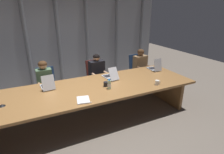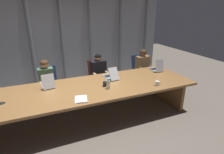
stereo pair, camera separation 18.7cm
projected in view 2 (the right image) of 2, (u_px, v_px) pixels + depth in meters
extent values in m
plane|color=#6B6056|center=(87.00, 118.00, 4.07)|extent=(13.94, 13.94, 0.00)
cube|color=olive|center=(85.00, 89.00, 3.82)|extent=(4.78, 1.41, 0.05)
cube|color=black|center=(85.00, 92.00, 3.84)|extent=(4.06, 0.10, 0.06)
cube|color=brown|center=(166.00, 89.00, 4.73)|extent=(0.08, 1.20, 0.69)
cube|color=gray|center=(62.00, 33.00, 5.77)|extent=(6.97, 0.10, 3.10)
cylinder|color=slate|center=(30.00, 35.00, 5.39)|extent=(0.12, 0.12, 3.04)
cylinder|color=slate|center=(62.00, 34.00, 5.72)|extent=(0.12, 0.12, 3.04)
cylinder|color=slate|center=(90.00, 32.00, 6.06)|extent=(0.12, 0.12, 3.04)
cylinder|color=slate|center=(120.00, 31.00, 6.47)|extent=(0.12, 0.12, 3.04)
cylinder|color=slate|center=(146.00, 29.00, 6.85)|extent=(0.12, 0.12, 3.04)
cube|color=#BCBCC1|center=(47.00, 85.00, 3.93)|extent=(0.27, 0.34, 0.02)
cube|color=black|center=(47.00, 84.00, 3.94)|extent=(0.22, 0.19, 0.00)
cube|color=#BCBCC1|center=(48.00, 82.00, 3.70)|extent=(0.25, 0.12, 0.30)
cube|color=black|center=(48.00, 81.00, 3.70)|extent=(0.23, 0.10, 0.26)
cube|color=#BCBCC1|center=(109.00, 77.00, 4.41)|extent=(0.26, 0.35, 0.02)
cube|color=black|center=(108.00, 76.00, 4.43)|extent=(0.21, 0.20, 0.00)
cube|color=#BCBCC1|center=(114.00, 74.00, 4.17)|extent=(0.24, 0.18, 0.27)
cube|color=black|center=(114.00, 74.00, 4.18)|extent=(0.21, 0.16, 0.24)
cube|color=#A8ADB7|center=(155.00, 70.00, 4.92)|extent=(0.24, 0.35, 0.02)
cube|color=black|center=(154.00, 69.00, 4.94)|extent=(0.20, 0.20, 0.00)
cube|color=#A8ADB7|center=(160.00, 66.00, 4.68)|extent=(0.22, 0.09, 0.32)
cube|color=black|center=(160.00, 66.00, 4.69)|extent=(0.20, 0.08, 0.29)
cube|color=navy|center=(49.00, 88.00, 4.63)|extent=(0.50, 0.50, 0.08)
cube|color=navy|center=(48.00, 75.00, 4.72)|extent=(0.44, 0.13, 0.47)
cylinder|color=#262628|center=(50.00, 95.00, 4.70)|extent=(0.05, 0.05, 0.33)
cylinder|color=black|center=(51.00, 101.00, 4.76)|extent=(0.60, 0.60, 0.04)
cube|color=#511E19|center=(99.00, 80.00, 5.11)|extent=(0.51, 0.51, 0.08)
cube|color=#511E19|center=(95.00, 68.00, 5.19)|extent=(0.44, 0.15, 0.51)
cylinder|color=#262628|center=(99.00, 87.00, 5.18)|extent=(0.05, 0.05, 0.33)
cylinder|color=black|center=(99.00, 93.00, 5.25)|extent=(0.60, 0.60, 0.04)
cube|color=navy|center=(141.00, 74.00, 5.62)|extent=(0.52, 0.52, 0.08)
cube|color=navy|center=(138.00, 63.00, 5.70)|extent=(0.44, 0.16, 0.52)
cylinder|color=#262628|center=(141.00, 80.00, 5.69)|extent=(0.05, 0.05, 0.33)
cylinder|color=black|center=(141.00, 85.00, 5.76)|extent=(0.60, 0.60, 0.04)
cube|color=#4C6B4C|center=(46.00, 78.00, 4.49)|extent=(0.35, 0.22, 0.50)
sphere|color=tan|center=(44.00, 64.00, 4.37)|extent=(0.20, 0.20, 0.20)
ellipsoid|color=#472D19|center=(44.00, 63.00, 4.36)|extent=(0.20, 0.20, 0.15)
cylinder|color=#4C6B4C|center=(52.00, 75.00, 4.53)|extent=(0.07, 0.14, 0.27)
cylinder|color=tan|center=(54.00, 82.00, 4.39)|extent=(0.06, 0.30, 0.06)
cylinder|color=#4C6B4C|center=(40.00, 76.00, 4.42)|extent=(0.07, 0.14, 0.27)
cylinder|color=tan|center=(41.00, 84.00, 4.28)|extent=(0.06, 0.30, 0.06)
cylinder|color=#262833|center=(53.00, 91.00, 4.46)|extent=(0.13, 0.40, 0.13)
cylinder|color=#262833|center=(55.00, 101.00, 4.37)|extent=(0.11, 0.11, 0.43)
cylinder|color=#262833|center=(44.00, 92.00, 4.38)|extent=(0.13, 0.40, 0.13)
cylinder|color=#262833|center=(46.00, 103.00, 4.30)|extent=(0.11, 0.11, 0.43)
cube|color=black|center=(98.00, 70.00, 4.98)|extent=(0.42, 0.25, 0.54)
sphere|color=tan|center=(98.00, 57.00, 4.85)|extent=(0.18, 0.18, 0.18)
ellipsoid|color=black|center=(98.00, 56.00, 4.84)|extent=(0.18, 0.18, 0.13)
cylinder|color=black|center=(104.00, 67.00, 5.03)|extent=(0.08, 0.14, 0.27)
cylinder|color=tan|center=(107.00, 73.00, 4.90)|extent=(0.09, 0.30, 0.06)
cylinder|color=black|center=(92.00, 68.00, 4.88)|extent=(0.08, 0.14, 0.27)
cylinder|color=tan|center=(96.00, 75.00, 4.74)|extent=(0.09, 0.30, 0.06)
cylinder|color=#262833|center=(105.00, 82.00, 4.96)|extent=(0.16, 0.41, 0.13)
cylinder|color=#262833|center=(108.00, 91.00, 4.89)|extent=(0.11, 0.11, 0.43)
cylinder|color=#262833|center=(98.00, 83.00, 4.88)|extent=(0.16, 0.41, 0.13)
cylinder|color=#262833|center=(101.00, 93.00, 4.80)|extent=(0.11, 0.11, 0.43)
cube|color=olive|center=(143.00, 65.00, 5.50)|extent=(0.43, 0.26, 0.52)
sphere|color=brown|center=(143.00, 53.00, 5.37)|extent=(0.20, 0.20, 0.20)
ellipsoid|color=#472D19|center=(143.00, 52.00, 5.36)|extent=(0.20, 0.20, 0.15)
cylinder|color=olive|center=(147.00, 62.00, 5.55)|extent=(0.08, 0.14, 0.27)
cylinder|color=brown|center=(152.00, 67.00, 5.42)|extent=(0.09, 0.30, 0.06)
cylinder|color=olive|center=(138.00, 63.00, 5.40)|extent=(0.08, 0.14, 0.27)
cylinder|color=brown|center=(142.00, 69.00, 5.26)|extent=(0.09, 0.30, 0.06)
cylinder|color=#262833|center=(149.00, 75.00, 5.48)|extent=(0.17, 0.41, 0.13)
cylinder|color=#262833|center=(152.00, 83.00, 5.41)|extent=(0.11, 0.11, 0.43)
cylinder|color=#262833|center=(143.00, 76.00, 5.39)|extent=(0.17, 0.41, 0.13)
cylinder|color=#262833|center=(147.00, 85.00, 5.32)|extent=(0.11, 0.11, 0.43)
cylinder|color=#ADD1B2|center=(108.00, 84.00, 3.74)|extent=(0.07, 0.07, 0.19)
cylinder|color=white|center=(108.00, 85.00, 3.74)|extent=(0.07, 0.07, 0.06)
cylinder|color=blue|center=(108.00, 80.00, 3.70)|extent=(0.04, 0.04, 0.02)
cylinder|color=black|center=(105.00, 84.00, 3.88)|extent=(0.09, 0.09, 0.10)
torus|color=black|center=(107.00, 84.00, 3.90)|extent=(0.07, 0.01, 0.07)
cylinder|color=white|center=(157.00, 83.00, 3.90)|extent=(0.09, 0.09, 0.10)
torus|color=white|center=(159.00, 83.00, 3.92)|extent=(0.07, 0.01, 0.07)
cone|color=black|center=(2.00, 103.00, 3.18)|extent=(0.11, 0.11, 0.03)
cube|color=silver|center=(81.00, 99.00, 3.32)|extent=(0.28, 0.34, 0.02)
cylinder|color=silver|center=(83.00, 102.00, 3.19)|extent=(0.21, 0.06, 0.01)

